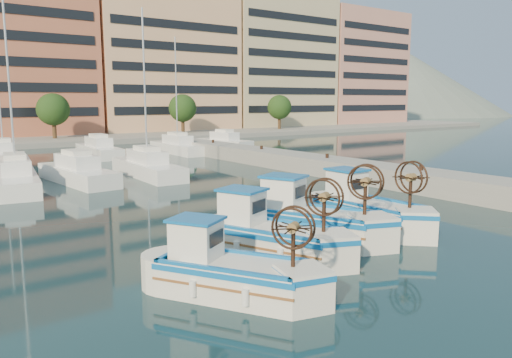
# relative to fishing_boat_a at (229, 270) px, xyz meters

# --- Properties ---
(ground) EXTENTS (300.00, 300.00, 0.00)m
(ground) POSITION_rel_fishing_boat_a_xyz_m (5.16, 1.07, -0.74)
(ground) COLOR #17323B
(ground) RESTS_ON ground
(quay) EXTENTS (3.00, 60.00, 1.20)m
(quay) POSITION_rel_fishing_boat_a_xyz_m (18.16, 9.07, -0.14)
(quay) COLOR gray
(quay) RESTS_ON ground
(waterfront) EXTENTS (180.00, 40.00, 25.60)m
(waterfront) POSITION_rel_fishing_boat_a_xyz_m (14.39, 66.11, 10.36)
(waterfront) COLOR gray
(waterfront) RESTS_ON ground
(hill_east) EXTENTS (160.00, 160.00, 50.00)m
(hill_east) POSITION_rel_fishing_boat_a_xyz_m (145.16, 111.07, -0.74)
(hill_east) COLOR slate
(hill_east) RESTS_ON ground
(yacht_marina) EXTENTS (40.74, 24.21, 11.50)m
(yacht_marina) POSITION_rel_fishing_boat_a_xyz_m (1.98, 28.69, -0.21)
(yacht_marina) COLOR white
(yacht_marina) RESTS_ON ground
(fishing_boat_a) EXTENTS (3.62, 4.39, 2.67)m
(fishing_boat_a) POSITION_rel_fishing_boat_a_xyz_m (0.00, 0.00, 0.00)
(fishing_boat_a) COLOR silver
(fishing_boat_a) RESTS_ON ground
(fishing_boat_b) EXTENTS (3.48, 4.83, 2.91)m
(fishing_boat_b) POSITION_rel_fishing_boat_a_xyz_m (2.96, 2.08, 0.07)
(fishing_boat_b) COLOR silver
(fishing_boat_b) RESTS_ON ground
(fishing_boat_c) EXTENTS (3.77, 5.13, 3.09)m
(fishing_boat_c) POSITION_rel_fishing_boat_a_xyz_m (5.53, 2.85, 0.11)
(fishing_boat_c) COLOR silver
(fishing_boat_c) RESTS_ON ground
(fishing_boat_d) EXTENTS (2.13, 4.93, 3.05)m
(fishing_boat_d) POSITION_rel_fishing_boat_a_xyz_m (8.66, 2.83, 0.10)
(fishing_boat_d) COLOR silver
(fishing_boat_d) RESTS_ON ground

